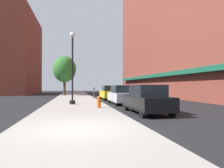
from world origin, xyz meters
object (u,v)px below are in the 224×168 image
lamppost (72,66)px  tree_near (65,69)px  car_silver (122,95)px  car_black (147,100)px  fire_hydrant (99,102)px  car_yellow (109,93)px  parking_meter_near (94,92)px

lamppost → tree_near: tree_near is taller
car_silver → tree_near: bearing=110.7°
lamppost → car_black: size_ratio=1.37×
fire_hydrant → car_yellow: car_yellow is taller
parking_meter_near → car_yellow: car_yellow is taller
tree_near → car_black: (5.60, -22.36, -3.52)m
car_yellow → parking_meter_near: bearing=-147.7°
parking_meter_near → car_black: 11.33m
lamppost → car_yellow: bearing=57.6°
fire_hydrant → car_yellow: bearing=75.9°
lamppost → car_black: bearing=-52.9°
fire_hydrant → car_black: car_black is taller
car_yellow → tree_near: bearing=120.2°
lamppost → car_yellow: (4.26, 6.72, -2.39)m
parking_meter_near → car_silver: (1.95, -4.98, -0.14)m
tree_near → car_yellow: size_ratio=1.48×
fire_hydrant → parking_meter_near: 8.77m
lamppost → car_silver: lamppost is taller
tree_near → car_black: bearing=-75.9°
parking_meter_near → lamppost: bearing=-112.7°
car_yellow → car_black: bearing=-89.1°
fire_hydrant → car_yellow: size_ratio=0.18×
parking_meter_near → car_yellow: 2.29m
car_silver → lamppost: bearing=-171.1°
lamppost → fire_hydrant: 4.55m
parking_meter_near → tree_near: (-3.65, 11.19, 3.38)m
fire_hydrant → car_black: bearing=-44.1°
parking_meter_near → car_black: (1.95, -11.17, -0.14)m
parking_meter_near → tree_near: tree_near is taller
lamppost → tree_near: bearing=94.6°
lamppost → tree_near: (-1.34, 16.72, 1.12)m
fire_hydrant → car_black: size_ratio=0.18×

